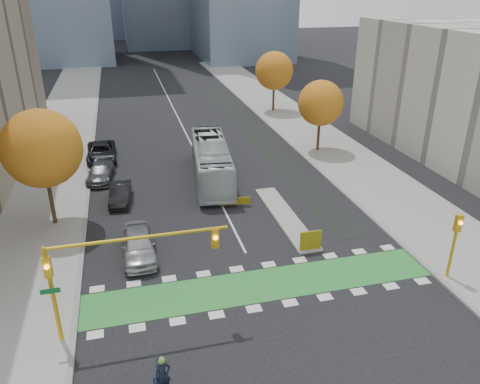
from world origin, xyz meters
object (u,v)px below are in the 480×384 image
tree_west (42,149)px  parked_car_a (139,244)px  parked_car_d (101,152)px  bus (211,161)px  tree_east_near (321,103)px  parked_car_c (101,172)px  parked_car_b (120,194)px  tree_east_far (274,71)px  traffic_signal_west (108,262)px  hazard_board (311,240)px  traffic_signal_east (455,237)px

tree_west → parked_car_a: tree_west is taller
tree_west → parked_car_d: bearing=76.6°
parked_car_d → bus: bearing=-38.5°
tree_east_near → parked_car_c: size_ratio=1.46×
parked_car_b → parked_car_d: (-1.54, 10.00, 0.11)m
tree_east_far → parked_car_c: (-21.50, -18.36, -4.54)m
bus → parked_car_c: 9.57m
tree_east_far → parked_car_b: bearing=-130.5°
tree_east_near → bus: (-11.75, -4.60, -3.19)m
parked_car_a → parked_car_d: (-2.50, 18.36, -0.06)m
tree_east_far → parked_car_d: bearing=-148.1°
parked_car_c → parked_car_d: 5.00m
traffic_signal_west → parked_car_b: 15.53m
hazard_board → bus: bus is taller
parked_car_b → parked_car_c: bearing=112.6°
parked_car_c → tree_east_far: bearing=48.0°
bus → parked_car_b: bus is taller
hazard_board → tree_west: bearing=154.0°
hazard_board → parked_car_b: 15.51m
hazard_board → parked_car_a: size_ratio=0.28×
parked_car_a → parked_car_c: bearing=100.2°
tree_west → parked_car_b: bearing=30.2°
tree_east_far → traffic_signal_east: (-2.00, -38.51, -2.51)m
parked_car_a → parked_car_d: bearing=97.4°
tree_west → parked_car_b: size_ratio=1.98×
tree_east_near → parked_car_a: 24.60m
tree_west → tree_east_far: tree_west is taller
tree_east_far → parked_car_a: bearing=-120.9°
parked_car_b → parked_car_a: bearing=-77.9°
hazard_board → bus: size_ratio=0.12×
traffic_signal_west → traffic_signal_east: size_ratio=2.08×
traffic_signal_east → parked_car_a: size_ratio=0.81×
tree_east_far → parked_car_b: (-19.96, -23.36, -4.56)m
hazard_board → parked_car_a: 10.70m
tree_east_far → tree_east_near: bearing=-91.8°
tree_west → tree_east_far: bearing=46.7°
traffic_signal_east → parked_car_c: size_ratio=0.85×
tree_west → traffic_signal_west: size_ratio=0.96×
traffic_signal_east → parked_car_c: 28.11m
tree_east_far → traffic_signal_east: bearing=-93.0°
traffic_signal_west → parked_car_b: bearing=88.2°
tree_east_near → bus: tree_east_near is taller
tree_west → parked_car_a: (5.50, -5.72, -4.76)m
tree_east_near → traffic_signal_east: bearing=-93.8°
tree_east_near → bus: bearing=-158.6°
parked_car_a → parked_car_b: 8.42m
bus → parked_car_d: size_ratio=2.10×
bus → hazard_board: bearing=-67.8°
hazard_board → parked_car_b: bearing=137.7°
tree_east_near → parked_car_b: size_ratio=1.70×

